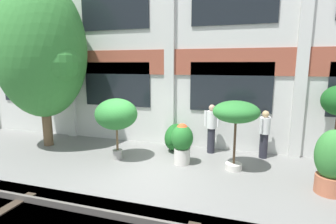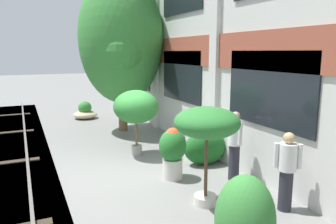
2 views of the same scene
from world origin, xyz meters
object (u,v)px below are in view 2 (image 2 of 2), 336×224
(potted_plant_wide_bowl, at_px, (85,112))
(potted_plant_stone_basin, at_px, (173,150))
(potted_plant_tall_urn, at_px, (136,107))
(potted_plant_terracotta_small, at_px, (207,126))
(resident_watching_tracks, at_px, (235,144))
(topiary_hedge, at_px, (205,148))
(broadleaf_tree, at_px, (121,41))
(resident_by_doorway, at_px, (287,169))

(potted_plant_wide_bowl, distance_m, potted_plant_stone_basin, 8.33)
(potted_plant_tall_urn, distance_m, potted_plant_terracotta_small, 3.65)
(potted_plant_stone_basin, height_order, potted_plant_terracotta_small, potted_plant_terracotta_small)
(resident_watching_tracks, bearing_deg, potted_plant_terracotta_small, 38.25)
(potted_plant_tall_urn, relative_size, resident_watching_tracks, 1.17)
(potted_plant_wide_bowl, bearing_deg, potted_plant_tall_urn, 3.66)
(potted_plant_tall_urn, bearing_deg, topiary_hedge, 43.74)
(potted_plant_tall_urn, relative_size, topiary_hedge, 1.58)
(broadleaf_tree, height_order, potted_plant_wide_bowl, broadleaf_tree)
(broadleaf_tree, bearing_deg, potted_plant_terracotta_small, -2.66)
(potted_plant_tall_urn, distance_m, topiary_hedge, 2.34)
(potted_plant_wide_bowl, xyz_separation_m, topiary_hedge, (7.73, 1.86, 0.17))
(potted_plant_tall_urn, relative_size, potted_plant_terracotta_small, 0.98)
(potted_plant_stone_basin, bearing_deg, potted_plant_tall_urn, -174.32)
(resident_by_doorway, height_order, resident_watching_tracks, resident_watching_tracks)
(resident_watching_tracks, distance_m, topiary_hedge, 1.33)
(resident_by_doorway, relative_size, resident_watching_tracks, 0.93)
(potted_plant_terracotta_small, relative_size, resident_by_doorway, 1.28)
(potted_plant_stone_basin, height_order, potted_plant_tall_urn, potted_plant_tall_urn)
(resident_by_doorway, bearing_deg, broadleaf_tree, -139.14)
(potted_plant_terracotta_small, bearing_deg, potted_plant_wide_bowl, -176.39)
(potted_plant_stone_basin, bearing_deg, topiary_hedge, 114.08)
(resident_by_doorway, relative_size, topiary_hedge, 1.26)
(broadleaf_tree, distance_m, potted_plant_stone_basin, 5.98)
(potted_plant_wide_bowl, bearing_deg, resident_watching_tracks, 12.06)
(potted_plant_wide_bowl, height_order, potted_plant_tall_urn, potted_plant_tall_urn)
(potted_plant_wide_bowl, distance_m, resident_by_doorway, 10.88)
(broadleaf_tree, height_order, topiary_hedge, broadleaf_tree)
(resident_by_doorway, bearing_deg, potted_plant_tall_urn, -127.71)
(topiary_hedge, bearing_deg, potted_plant_wide_bowl, -166.46)
(potted_plant_stone_basin, xyz_separation_m, resident_by_doorway, (2.41, 1.31, 0.12))
(potted_plant_terracotta_small, height_order, resident_watching_tracks, potted_plant_terracotta_small)
(potted_plant_terracotta_small, bearing_deg, potted_plant_tall_urn, -176.49)
(potted_plant_tall_urn, bearing_deg, potted_plant_wide_bowl, -176.34)
(potted_plant_wide_bowl, bearing_deg, potted_plant_stone_basin, 4.17)
(broadleaf_tree, height_order, resident_watching_tracks, broadleaf_tree)
(potted_plant_wide_bowl, relative_size, resident_watching_tracks, 0.64)
(potted_plant_stone_basin, height_order, resident_by_doorway, resident_by_doorway)
(potted_plant_tall_urn, xyz_separation_m, potted_plant_terracotta_small, (3.64, 0.22, 0.19))
(potted_plant_tall_urn, height_order, topiary_hedge, potted_plant_tall_urn)
(broadleaf_tree, relative_size, potted_plant_terracotta_small, 2.99)
(potted_plant_wide_bowl, xyz_separation_m, potted_plant_stone_basin, (8.29, 0.61, 0.43))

